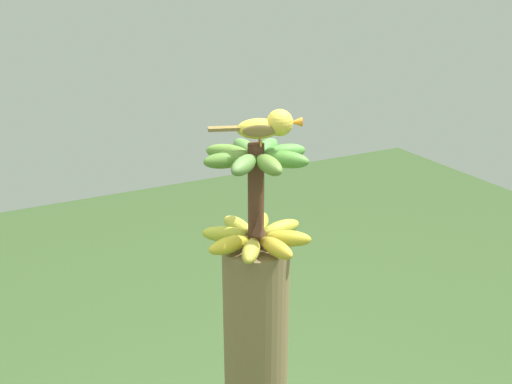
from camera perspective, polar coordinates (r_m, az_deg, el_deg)
The scene contains 2 objects.
banana_bunch at distance 1.49m, azimuth 0.01°, elevation -0.57°, with size 0.30×0.30×0.29m.
perched_bird at distance 1.42m, azimuth 1.33°, elevation 6.64°, with size 0.10×0.23×0.09m.
Camera 1 is at (1.23, -0.63, 1.98)m, focal length 40.12 mm.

